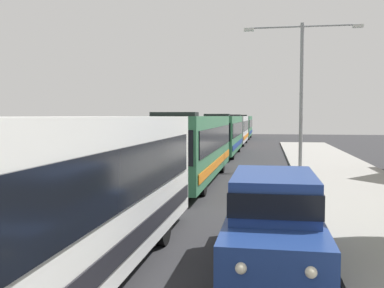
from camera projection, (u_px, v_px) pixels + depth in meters
The scene contains 8 objects.
bus_lead at pixel (49, 199), 7.29m from camera, with size 2.58×12.05×3.21m.
bus_second_in_line at pixel (191, 145), 20.63m from camera, with size 2.58×12.16×3.21m.
bus_middle at pixel (222, 134), 34.38m from camera, with size 2.58×11.30×3.21m.
bus_fourth_in_line at pixel (234, 129), 47.14m from camera, with size 2.58×10.58×3.21m.
bus_rear at pixel (241, 126), 59.70m from camera, with size 2.58×10.50×3.21m.
white_suv at pixel (274, 216), 8.90m from camera, with size 1.86×4.94×1.90m.
box_truck_oncoming at pixel (224, 125), 69.48m from camera, with size 2.35×6.96×3.15m.
streetlamp_mid at pixel (302, 78), 24.81m from camera, with size 6.51×0.28×8.12m.
Camera 1 is at (2.27, 4.92, 3.06)m, focal length 41.21 mm.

